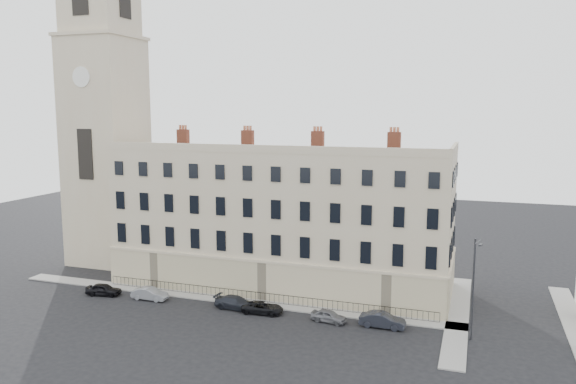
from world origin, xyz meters
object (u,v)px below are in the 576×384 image
object	(u,v)px
car_a	(104,289)
car_d	(263,308)
car_e	(329,316)
car_c	(236,303)
car_b	(150,294)
streetlamp	(474,285)
car_f	(382,320)

from	to	relation	value
car_a	car_d	size ratio (longest dim) A/B	0.92
car_e	car_c	bearing A→B (deg)	96.16
car_b	car_c	xyz separation A→B (m)	(9.44, 0.36, 0.00)
car_e	streetlamp	distance (m)	13.10
car_c	car_d	size ratio (longest dim) A/B	1.09
car_d	car_f	distance (m)	11.39
car_b	streetlamp	bearing A→B (deg)	-90.73
car_e	car_d	bearing A→B (deg)	97.36
car_a	car_f	world-z (taller)	car_f
car_d	car_b	bearing A→B (deg)	85.33
car_c	streetlamp	bearing A→B (deg)	-86.85
car_c	car_e	xyz separation A→B (m)	(9.42, -0.37, -0.06)
car_a	car_c	distance (m)	14.80
car_c	car_a	bearing A→B (deg)	97.26
car_e	car_a	bearing A→B (deg)	99.24
streetlamp	car_c	bearing A→B (deg)	-165.80
streetlamp	car_e	bearing A→B (deg)	-165.10
car_e	streetlamp	bearing A→B (deg)	-82.20
car_a	car_f	xyz separation A→B (m)	(29.05, 0.66, 0.05)
car_c	car_e	world-z (taller)	car_c
car_d	streetlamp	size ratio (longest dim) A/B	0.45
car_e	car_f	bearing A→B (deg)	-78.10
car_d	car_e	world-z (taller)	car_e
car_e	car_f	distance (m)	4.86
car_c	car_e	bearing A→B (deg)	-87.78
car_a	car_c	size ratio (longest dim) A/B	0.85
car_d	car_e	xyz separation A→B (m)	(6.54, -0.12, 0.02)
car_a	car_d	xyz separation A→B (m)	(17.66, 0.48, -0.07)
car_a	car_e	distance (m)	24.20
car_f	streetlamp	distance (m)	8.62
car_c	car_d	bearing A→B (deg)	-90.49
car_a	car_b	size ratio (longest dim) A/B	0.97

